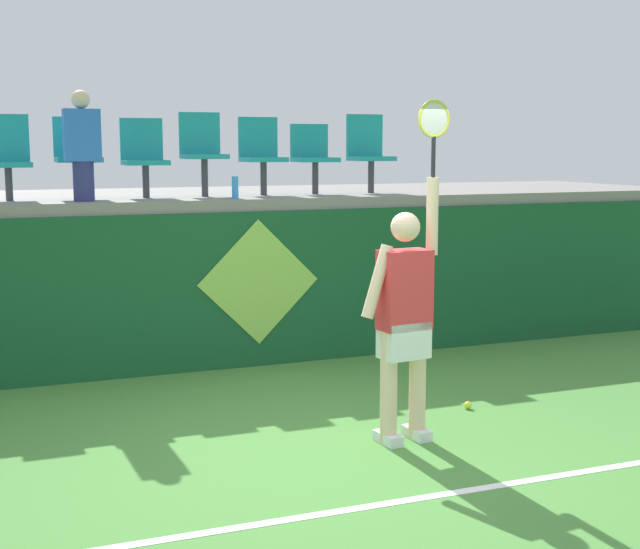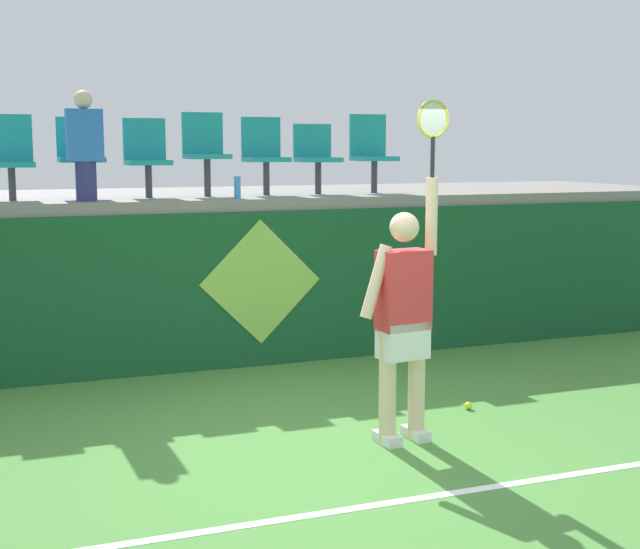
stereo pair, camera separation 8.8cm
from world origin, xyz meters
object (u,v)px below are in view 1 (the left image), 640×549
object	(u,v)px
stadium_chair_4	(261,152)
stadium_chair_6	(368,150)
tennis_ball	(468,405)
water_bottle	(235,188)
tennis_player	(405,314)
stadium_chair_2	(144,155)
stadium_chair_5	(313,154)
stadium_chair_1	(77,153)
spectator_0	(82,145)
stadium_chair_0	(7,155)
stadium_chair_3	(202,149)

from	to	relation	value
stadium_chair_4	stadium_chair_6	xyz separation A→B (m)	(1.28, 0.00, 0.02)
tennis_ball	water_bottle	distance (m)	3.23
tennis_player	water_bottle	world-z (taller)	tennis_player
stadium_chair_2	stadium_chair_4	size ratio (longest dim) A/B	0.97
stadium_chair_5	stadium_chair_1	bearing A→B (deg)	179.91
tennis_player	stadium_chair_5	size ratio (longest dim) A/B	3.33
stadium_chair_5	stadium_chair_6	size ratio (longest dim) A/B	0.87
water_bottle	spectator_0	bearing A→B (deg)	175.11
tennis_player	stadium_chair_2	world-z (taller)	tennis_player
stadium_chair_6	stadium_chair_0	bearing A→B (deg)	180.00
water_bottle	stadium_chair_0	world-z (taller)	stadium_chair_0
tennis_player	stadium_chair_3	size ratio (longest dim) A/B	2.90
tennis_player	water_bottle	distance (m)	3.02
stadium_chair_3	tennis_ball	bearing A→B (deg)	-61.70
tennis_player	stadium_chair_4	xyz separation A→B (m)	(-0.02, 3.43, 1.18)
tennis_ball	stadium_chair_5	xyz separation A→B (m)	(-0.31, 2.89, 2.10)
stadium_chair_2	stadium_chair_4	world-z (taller)	stadium_chair_4
water_bottle	stadium_chair_6	world-z (taller)	stadium_chair_6
stadium_chair_4	spectator_0	xyz separation A→B (m)	(-1.94, -0.44, 0.08)
tennis_player	stadium_chair_3	world-z (taller)	stadium_chair_3
stadium_chair_1	stadium_chair_2	bearing A→B (deg)	0.31
stadium_chair_2	stadium_chair_6	size ratio (longest dim) A/B	0.92
tennis_ball	stadium_chair_4	xyz separation A→B (m)	(-0.91, 2.90, 2.13)
stadium_chair_3	stadium_chair_5	size ratio (longest dim) A/B	1.15
tennis_ball	stadium_chair_1	size ratio (longest dim) A/B	0.08
tennis_ball	stadium_chair_2	world-z (taller)	stadium_chair_2
water_bottle	stadium_chair_0	distance (m)	2.24
stadium_chair_6	stadium_chair_2	bearing A→B (deg)	-179.91
stadium_chair_1	stadium_chair_5	distance (m)	2.54
stadium_chair_2	stadium_chair_3	world-z (taller)	stadium_chair_3
tennis_ball	stadium_chair_0	bearing A→B (deg)	140.47
stadium_chair_1	stadium_chair_5	world-z (taller)	stadium_chair_1
stadium_chair_0	spectator_0	size ratio (longest dim) A/B	0.80
stadium_chair_0	stadium_chair_1	distance (m)	0.67
stadium_chair_0	stadium_chair_6	size ratio (longest dim) A/B	0.95
tennis_ball	spectator_0	xyz separation A→B (m)	(-2.84, 2.45, 2.21)
tennis_player	stadium_chair_3	xyz separation A→B (m)	(-0.67, 3.43, 1.21)
stadium_chair_0	stadium_chair_6	world-z (taller)	stadium_chair_6
stadium_chair_1	stadium_chair_4	xyz separation A→B (m)	(1.94, 0.00, 0.00)
tennis_player	spectator_0	size ratio (longest dim) A/B	2.43
stadium_chair_5	water_bottle	bearing A→B (deg)	-152.17
stadium_chair_0	stadium_chair_1	size ratio (longest dim) A/B	1.02
stadium_chair_1	stadium_chair_6	bearing A→B (deg)	0.13
stadium_chair_0	stadium_chair_2	xyz separation A→B (m)	(1.33, -0.00, -0.00)
water_bottle	stadium_chair_3	distance (m)	0.71
stadium_chair_1	tennis_player	bearing A→B (deg)	-60.28
tennis_player	stadium_chair_5	world-z (taller)	tennis_player
stadium_chair_2	stadium_chair_6	bearing A→B (deg)	0.09
water_bottle	spectator_0	size ratio (longest dim) A/B	0.21
stadium_chair_4	stadium_chair_5	world-z (taller)	stadium_chair_4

